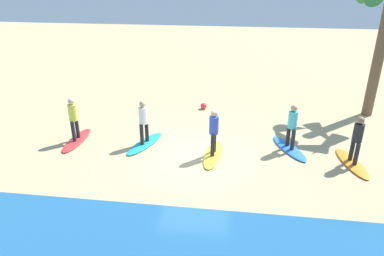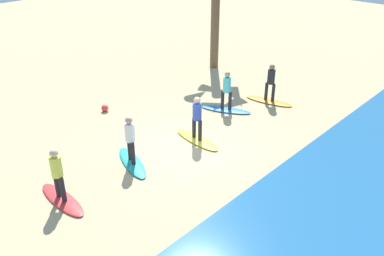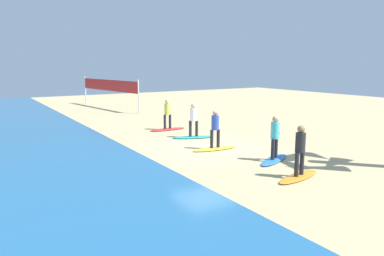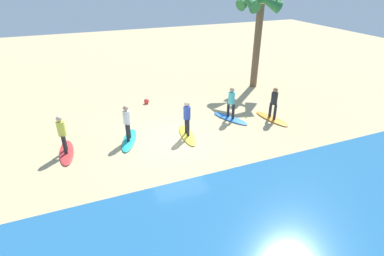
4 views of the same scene
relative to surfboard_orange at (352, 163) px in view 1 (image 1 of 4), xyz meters
The scene contains 12 objects.
ground_plane 5.27m from the surfboard_orange, ahead, with size 60.00×60.00×0.00m, color tan.
surfboard_orange is the anchor object (origin of this frame).
surfer_orange 0.99m from the surfboard_orange, 90.00° to the left, with size 0.32×0.45×1.64m.
surfboard_blue 2.13m from the surfboard_orange, 22.65° to the right, with size 2.10×0.56×0.09m, color blue.
surfer_blue 2.35m from the surfboard_orange, 22.65° to the right, with size 0.32×0.43×1.64m.
surfboard_yellow 4.67m from the surfboard_orange, ahead, with size 2.10×0.56×0.09m, color yellow.
surfer_yellow 4.78m from the surfboard_orange, ahead, with size 0.32×0.46×1.64m.
surfboard_teal 7.28m from the surfboard_orange, ahead, with size 2.10×0.56×0.09m, color teal.
surfer_teal 7.35m from the surfboard_orange, ahead, with size 0.32×0.44×1.64m.
surfboard_red 9.92m from the surfboard_orange, ahead, with size 2.10×0.56×0.09m, color red.
surfer_red 9.97m from the surfboard_orange, ahead, with size 0.32×0.46×1.64m.
beach_ball 7.06m from the surfboard_orange, 39.14° to the right, with size 0.29×0.29×0.29m, color #E53838.
Camera 1 is at (-1.33, 10.99, 6.09)m, focal length 33.65 mm.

